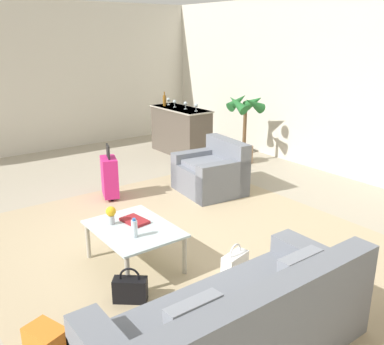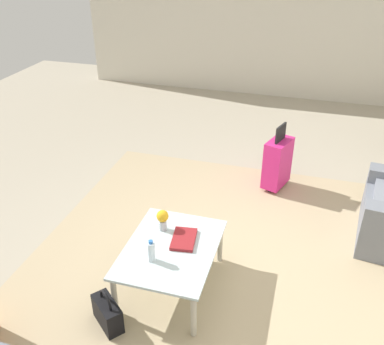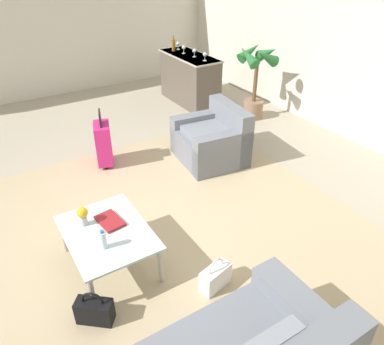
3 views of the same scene
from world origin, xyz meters
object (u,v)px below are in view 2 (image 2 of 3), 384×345
(coffee_table_book, at_px, (184,239))
(flower_vase, at_px, (163,218))
(coffee_table, at_px, (171,252))
(suitcase_magenta, at_px, (277,162))
(handbag_black, at_px, (107,313))
(water_bottle, at_px, (151,251))

(coffee_table_book, relative_size, flower_vase, 1.51)
(coffee_table, bearing_deg, coffee_table_book, 146.31)
(suitcase_magenta, bearing_deg, handbag_black, -22.64)
(coffee_table_book, bearing_deg, handbag_black, -41.09)
(coffee_table, xyz_separation_m, coffee_table_book, (-0.12, 0.08, 0.07))
(flower_vase, bearing_deg, coffee_table, 34.29)
(coffee_table_book, distance_m, flower_vase, 0.27)
(water_bottle, relative_size, handbag_black, 0.57)
(coffee_table, height_order, suitcase_magenta, suitcase_magenta)
(water_bottle, bearing_deg, coffee_table_book, 150.64)
(coffee_table_book, bearing_deg, suitcase_magenta, 154.07)
(coffee_table, xyz_separation_m, flower_vase, (-0.22, -0.15, 0.18))
(water_bottle, xyz_separation_m, handbag_black, (0.36, -0.27, -0.42))
(water_bottle, height_order, coffee_table_book, water_bottle)
(suitcase_magenta, distance_m, handbag_black, 2.78)
(coffee_table, bearing_deg, suitcase_magenta, 160.71)
(coffee_table, distance_m, flower_vase, 0.32)
(coffee_table_book, height_order, handbag_black, coffee_table_book)
(flower_vase, relative_size, handbag_black, 0.57)
(water_bottle, bearing_deg, handbag_black, -36.77)
(water_bottle, height_order, suitcase_magenta, suitcase_magenta)
(coffee_table, xyz_separation_m, suitcase_magenta, (-2.00, 0.70, -0.04))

